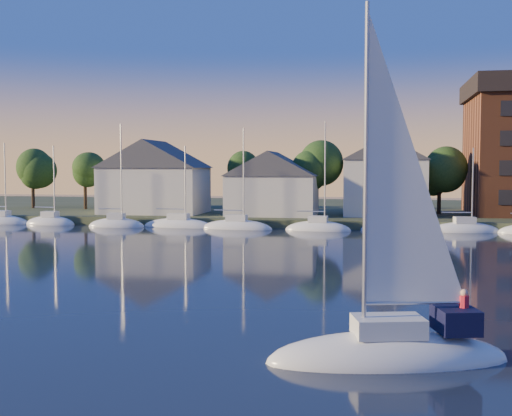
% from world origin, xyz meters
% --- Properties ---
extents(ground, '(260.00, 260.00, 0.00)m').
position_xyz_m(ground, '(0.00, 0.00, 0.00)').
color(ground, black).
rests_on(ground, ground).
extents(shoreline_land, '(160.00, 50.00, 2.00)m').
position_xyz_m(shoreline_land, '(0.00, 75.00, 0.00)').
color(shoreline_land, '#343D23').
rests_on(shoreline_land, ground).
extents(wooden_dock, '(120.00, 3.00, 1.00)m').
position_xyz_m(wooden_dock, '(0.00, 52.00, 0.00)').
color(wooden_dock, brown).
rests_on(wooden_dock, ground).
extents(clubhouse_west, '(13.65, 9.45, 9.64)m').
position_xyz_m(clubhouse_west, '(-22.00, 58.00, 5.93)').
color(clubhouse_west, beige).
rests_on(clubhouse_west, shoreline_land).
extents(clubhouse_centre, '(11.55, 8.40, 8.08)m').
position_xyz_m(clubhouse_centre, '(-6.00, 57.00, 5.13)').
color(clubhouse_centre, beige).
rests_on(clubhouse_centre, shoreline_land).
extents(clubhouse_east, '(10.50, 8.40, 9.80)m').
position_xyz_m(clubhouse_east, '(8.00, 59.00, 6.00)').
color(clubhouse_east, beige).
rests_on(clubhouse_east, shoreline_land).
extents(tree_line, '(93.40, 5.40, 8.90)m').
position_xyz_m(tree_line, '(2.00, 63.00, 7.18)').
color(tree_line, '#352518').
rests_on(tree_line, shoreline_land).
extents(moored_fleet, '(95.50, 2.40, 12.05)m').
position_xyz_m(moored_fleet, '(4.00, 49.00, 0.10)').
color(moored_fleet, white).
rests_on(moored_fleet, ground).
extents(hero_sailboat, '(9.43, 5.02, 14.04)m').
position_xyz_m(hero_sailboat, '(7.50, 0.53, 0.59)').
color(hero_sailboat, white).
rests_on(hero_sailboat, ground).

